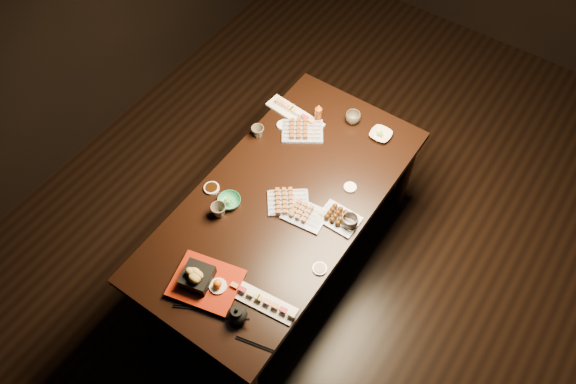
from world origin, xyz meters
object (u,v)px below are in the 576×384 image
(edamame_bowl_green, at_px, (229,201))
(tempura_tray, at_px, (205,279))
(sushi_platter_near, at_px, (263,301))
(edamame_bowl_cream, at_px, (381,135))
(yakitori_plate_right, at_px, (305,213))
(teapot, at_px, (237,313))
(dining_table, at_px, (283,234))
(sushi_platter_far, at_px, (295,113))
(teacup_far_left, at_px, (258,132))
(yakitori_plate_center, at_px, (288,201))
(teacup_mid_right, at_px, (350,222))
(teacup_far_right, at_px, (353,118))
(yakitori_plate_left, at_px, (302,129))
(condiment_bottle, at_px, (318,113))
(teacup_near_left, at_px, (219,210))

(edamame_bowl_green, bearing_deg, tempura_tray, -65.41)
(sushi_platter_near, distance_m, edamame_bowl_cream, 1.26)
(yakitori_plate_right, xyz_separation_m, teapot, (0.06, -0.67, 0.02))
(dining_table, xyz_separation_m, sushi_platter_far, (-0.30, 0.56, 0.40))
(sushi_platter_far, bearing_deg, edamame_bowl_cream, -158.35)
(teacup_far_left, bearing_deg, dining_table, -37.30)
(yakitori_plate_center, height_order, tempura_tray, tempura_tray)
(teapot, bearing_deg, tempura_tray, 162.85)
(teacup_mid_right, distance_m, teapot, 0.77)
(edamame_bowl_green, bearing_deg, sushi_platter_far, 95.33)
(teapot, bearing_deg, sushi_platter_far, 106.91)
(teacup_far_right, distance_m, teapot, 1.41)
(sushi_platter_far, xyz_separation_m, yakitori_plate_left, (0.11, -0.09, 0.01))
(teapot, bearing_deg, yakitori_plate_left, 103.55)
(sushi_platter_near, distance_m, condiment_bottle, 1.23)
(condiment_bottle, bearing_deg, sushi_platter_far, -161.83)
(teacup_near_left, bearing_deg, sushi_platter_near, -29.36)
(yakitori_plate_right, distance_m, teapot, 0.67)
(yakitori_plate_right, relative_size, edamame_bowl_cream, 1.79)
(teacup_far_left, relative_size, teacup_far_right, 0.84)
(tempura_tray, relative_size, teacup_mid_right, 3.65)
(teacup_near_left, bearing_deg, teacup_far_left, 105.64)
(teacup_mid_right, bearing_deg, teacup_far_right, 119.55)
(tempura_tray, xyz_separation_m, teacup_far_left, (-0.37, 0.93, -0.03))
(tempura_tray, height_order, teapot, tempura_tray)
(yakitori_plate_center, height_order, yakitori_plate_right, same)
(teacup_near_left, bearing_deg, yakitori_plate_right, 33.67)
(edamame_bowl_cream, bearing_deg, sushi_platter_far, -163.85)
(sushi_platter_far, relative_size, teacup_far_left, 5.12)
(teacup_mid_right, distance_m, condiment_bottle, 0.76)
(teacup_near_left, height_order, condiment_bottle, condiment_bottle)
(yakitori_plate_center, xyz_separation_m, yakitori_plate_right, (0.12, -0.01, 0.00))
(sushi_platter_far, height_order, edamame_bowl_green, sushi_platter_far)
(sushi_platter_near, xyz_separation_m, edamame_bowl_cream, (-0.05, 1.26, -0.01))
(sushi_platter_far, xyz_separation_m, teapot, (0.51, -1.24, 0.03))
(tempura_tray, xyz_separation_m, teacup_near_left, (-0.21, 0.36, -0.02))
(sushi_platter_near, distance_m, teacup_far_right, 1.29)
(tempura_tray, bearing_deg, dining_table, 74.06)
(sushi_platter_far, height_order, edamame_bowl_cream, sushi_platter_far)
(edamame_bowl_cream, xyz_separation_m, condiment_bottle, (-0.38, -0.10, 0.05))
(yakitori_plate_right, relative_size, teapot, 1.93)
(yakitori_plate_right, relative_size, teacup_far_left, 2.97)
(teacup_near_left, bearing_deg, yakitori_plate_center, 45.34)
(sushi_platter_near, bearing_deg, edamame_bowl_green, 136.78)
(sushi_platter_near, xyz_separation_m, edamame_bowl_green, (-0.49, 0.37, -0.00))
(edamame_bowl_cream, bearing_deg, yakitori_plate_right, -94.94)
(yakitori_plate_center, bearing_deg, yakitori_plate_right, -43.99)
(dining_table, relative_size, sushi_platter_near, 5.15)
(tempura_tray, bearing_deg, yakitori_plate_right, 60.05)
(teacup_mid_right, bearing_deg, edamame_bowl_cream, 104.58)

